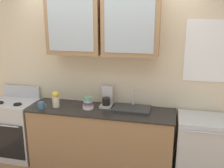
# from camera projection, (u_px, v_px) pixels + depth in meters

# --- Properties ---
(ground_plane) EXTENTS (10.00, 10.00, 0.00)m
(ground_plane) POSITION_uv_depth(u_px,v_px,m) (101.00, 166.00, 3.81)
(ground_plane) COLOR #936B47
(back_wall_unit) EXTENTS (4.21, 0.44, 2.61)m
(back_wall_unit) POSITION_uv_depth(u_px,v_px,m) (106.00, 63.00, 3.68)
(back_wall_unit) COLOR beige
(back_wall_unit) RESTS_ON ground_plane
(counter) EXTENTS (2.03, 0.59, 0.90)m
(counter) POSITION_uv_depth(u_px,v_px,m) (101.00, 139.00, 3.69)
(counter) COLOR #93704C
(counter) RESTS_ON ground_plane
(stove_range) EXTENTS (0.66, 0.59, 1.08)m
(stove_range) POSITION_uv_depth(u_px,v_px,m) (16.00, 129.00, 4.00)
(stove_range) COLOR silver
(stove_range) RESTS_ON ground_plane
(sink_faucet) EXTENTS (0.52, 0.33, 0.25)m
(sink_faucet) POSITION_uv_depth(u_px,v_px,m) (132.00, 108.00, 3.57)
(sink_faucet) COLOR #2D2D30
(sink_faucet) RESTS_ON counter
(bowl_stack) EXTENTS (0.16, 0.16, 0.17)m
(bowl_stack) POSITION_uv_depth(u_px,v_px,m) (88.00, 103.00, 3.60)
(bowl_stack) COLOR white
(bowl_stack) RESTS_ON counter
(vase) EXTENTS (0.10, 0.10, 0.24)m
(vase) POSITION_uv_depth(u_px,v_px,m) (56.00, 99.00, 3.64)
(vase) COLOR beige
(vase) RESTS_ON counter
(cup_near_sink) EXTENTS (0.12, 0.09, 0.10)m
(cup_near_sink) POSITION_uv_depth(u_px,v_px,m) (41.00, 106.00, 3.58)
(cup_near_sink) COLOR #38608C
(cup_near_sink) RESTS_ON counter
(dishwasher) EXTENTS (0.62, 0.58, 0.90)m
(dishwasher) POSITION_uv_depth(u_px,v_px,m) (200.00, 150.00, 3.39)
(dishwasher) COLOR silver
(dishwasher) RESTS_ON ground_plane
(coffee_maker) EXTENTS (0.17, 0.20, 0.29)m
(coffee_maker) POSITION_uv_depth(u_px,v_px,m) (107.00, 99.00, 3.69)
(coffee_maker) COLOR #B7B7BC
(coffee_maker) RESTS_ON counter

